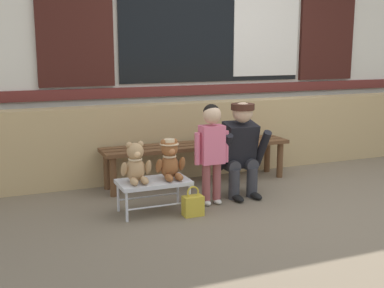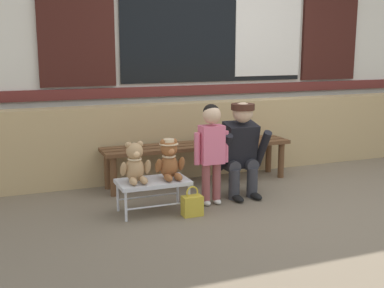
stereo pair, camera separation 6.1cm
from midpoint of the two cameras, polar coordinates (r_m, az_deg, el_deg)
ground_plane at (r=4.82m, az=11.32°, el=-6.89°), size 60.00×60.00×0.00m
brick_low_wall at (r=5.91m, az=3.82°, el=0.92°), size 7.96×0.25×0.85m
shop_facade at (r=6.29m, az=1.87°, el=13.07°), size 8.12×0.26×3.34m
wooden_bench_long at (r=5.37m, az=0.29°, el=-0.67°), size 2.10×0.40×0.44m
small_display_bench at (r=4.45m, az=-4.87°, el=-4.62°), size 0.64×0.36×0.30m
teddy_bear_plain at (r=4.36m, az=-6.92°, el=-2.32°), size 0.28×0.26×0.36m
teddy_bear_with_hat at (r=4.45m, az=-2.96°, el=-1.85°), size 0.28×0.27×0.36m
child_standing at (r=4.60m, az=1.91°, el=0.10°), size 0.35×0.18×0.96m
adult_crouching at (r=4.91m, az=5.29°, el=-0.55°), size 0.50×0.49×0.95m
handbag_on_ground at (r=4.40m, az=-0.29°, el=-7.09°), size 0.18×0.11×0.27m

